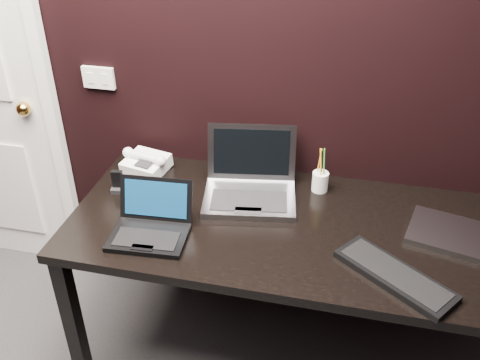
% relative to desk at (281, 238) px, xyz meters
% --- Properties ---
extents(wall_back, '(4.00, 0.00, 4.00)m').
position_rel_desk_xyz_m(wall_back, '(-0.30, 0.40, 0.64)').
color(wall_back, black).
rests_on(wall_back, ground).
extents(wall_switch, '(0.15, 0.02, 0.10)m').
position_rel_desk_xyz_m(wall_switch, '(-0.92, 0.39, 0.46)').
color(wall_switch, silver).
rests_on(wall_switch, wall_back).
extents(desk, '(1.70, 0.80, 0.74)m').
position_rel_desk_xyz_m(desk, '(0.00, 0.00, 0.00)').
color(desk, black).
rests_on(desk, ground).
extents(netbook, '(0.31, 0.28, 0.19)m').
position_rel_desk_xyz_m(netbook, '(-0.48, -0.18, 0.12)').
color(netbook, black).
rests_on(netbook, desk).
extents(silver_laptop, '(0.43, 0.40, 0.26)m').
position_rel_desk_xyz_m(silver_laptop, '(-0.16, 0.16, 0.13)').
color(silver_laptop, '#95959A').
rests_on(silver_laptop, desk).
extents(ext_keyboard, '(0.43, 0.37, 0.03)m').
position_rel_desk_xyz_m(ext_keyboard, '(0.43, -0.23, 0.09)').
color(ext_keyboard, black).
rests_on(ext_keyboard, desk).
extents(closed_laptop, '(0.39, 0.31, 0.02)m').
position_rel_desk_xyz_m(closed_laptop, '(0.66, 0.06, 0.09)').
color(closed_laptop, '#939498').
rests_on(closed_laptop, desk).
extents(desk_phone, '(0.23, 0.21, 0.11)m').
position_rel_desk_xyz_m(desk_phone, '(-0.67, 0.25, 0.12)').
color(desk_phone, white).
rests_on(desk_phone, desk).
extents(mobile_phone, '(0.06, 0.05, 0.10)m').
position_rel_desk_xyz_m(mobile_phone, '(-0.73, 0.07, 0.11)').
color(mobile_phone, black).
rests_on(mobile_phone, desk).
extents(pen_cup, '(0.08, 0.08, 0.21)m').
position_rel_desk_xyz_m(pen_cup, '(0.12, 0.27, 0.13)').
color(pen_cup, white).
rests_on(pen_cup, desk).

